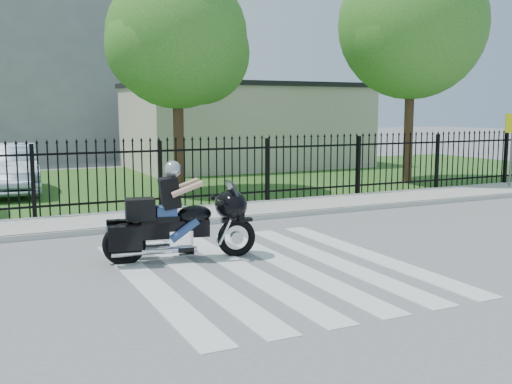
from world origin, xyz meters
name	(u,v)px	position (x,y,z in m)	size (l,w,h in m)	color
ground	(270,269)	(0.00, 0.00, 0.00)	(120.00, 120.00, 0.00)	slate
crosswalk	(270,269)	(0.00, 0.00, 0.01)	(5.00, 5.50, 0.01)	silver
sidewalk	(173,216)	(0.00, 5.00, 0.06)	(40.00, 2.00, 0.12)	#ADAAA3
curb	(188,223)	(0.00, 4.00, 0.06)	(40.00, 0.12, 0.12)	#ADAAA3
grass_strip	(109,185)	(0.00, 12.00, 0.01)	(40.00, 12.00, 0.02)	#2A5E20
iron_fence	(160,177)	(0.00, 6.00, 0.90)	(26.00, 0.04, 1.80)	black
tree_mid	(177,38)	(1.50, 9.00, 4.67)	(4.20, 4.20, 6.78)	#382316
tree_right	(412,25)	(9.50, 8.00, 5.39)	(5.00, 5.00, 7.90)	#382316
building_low	(246,128)	(7.00, 16.00, 1.75)	(10.00, 6.00, 3.50)	beige
building_low_roof	(246,86)	(7.00, 16.00, 3.60)	(10.20, 6.20, 0.20)	black
motorcycle_rider	(177,219)	(-1.16, 1.22, 0.72)	(2.64, 1.15, 1.75)	black
parked_car	(8,169)	(-3.22, 11.18, 0.78)	(1.61, 4.61, 1.52)	#AFC0DC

